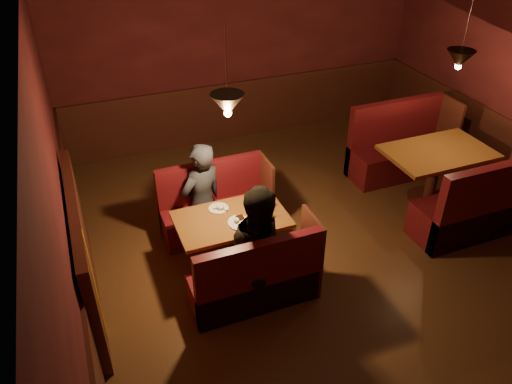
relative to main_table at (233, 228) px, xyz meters
name	(u,v)px	position (x,y,z in m)	size (l,w,h in m)	color
room	(329,186)	(1.02, -0.33, 0.53)	(6.02, 7.02, 2.92)	brown
main_table	(233,228)	(0.00, 0.00, 0.00)	(1.26, 0.77, 0.88)	brown
main_bench_far	(216,210)	(0.01, 0.71, -0.22)	(1.39, 0.50, 0.95)	#4F080B
main_bench_near	(257,283)	(0.01, -0.72, -0.22)	(1.39, 0.50, 0.95)	#4F080B
second_table	(436,164)	(3.02, 0.25, 0.07)	(1.42, 0.91, 0.80)	brown
second_bench_far	(398,151)	(3.06, 1.09, -0.16)	(1.57, 0.59, 1.12)	#4F080B
second_bench_near	(477,211)	(3.06, -0.60, -0.16)	(1.57, 0.59, 1.12)	#4F080B
diner_a	(201,179)	(-0.16, 0.69, 0.30)	(0.60, 0.39, 1.65)	#2C2E36
diner_b	(264,235)	(0.11, -0.66, 0.36)	(0.85, 0.66, 1.75)	black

